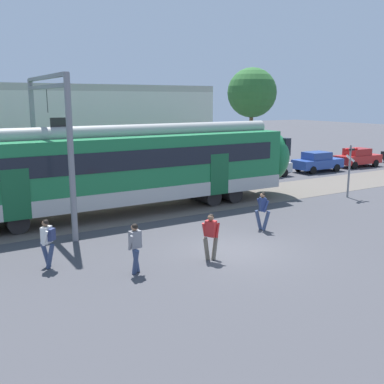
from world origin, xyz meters
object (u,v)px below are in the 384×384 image
at_px(pedestrian_red, 211,233).
at_px(parked_car_red, 358,157).
at_px(pedestrian_grey, 135,245).
at_px(parked_car_blue, 318,162).
at_px(pedestrian_navy, 263,208).
at_px(parked_car_silver, 264,166).
at_px(pedestrian_white, 47,239).
at_px(crossing_signal, 350,163).

xyz_separation_m(pedestrian_red, parked_car_red, (22.70, 12.26, -0.18)).
height_order(pedestrian_grey, parked_car_red, pedestrian_grey).
bearing_deg(pedestrian_grey, pedestrian_red, -4.81).
xyz_separation_m(pedestrian_grey, parked_car_blue, (20.62, 11.88, -0.18)).
xyz_separation_m(pedestrian_navy, parked_car_silver, (8.85, 10.50, -0.18)).
height_order(pedestrian_white, parked_car_blue, pedestrian_white).
relative_size(pedestrian_white, pedestrian_grey, 1.00).
distance_m(pedestrian_white, parked_car_silver, 20.54).
bearing_deg(parked_car_blue, pedestrian_red, -145.87).
xyz_separation_m(pedestrian_grey, parked_car_silver, (15.51, 12.19, -0.18)).
relative_size(pedestrian_red, parked_car_blue, 0.41).
relative_size(pedestrian_navy, parked_car_red, 0.41).
height_order(pedestrian_white, parked_car_silver, pedestrian_white).
bearing_deg(pedestrian_navy, pedestrian_white, 178.43).
distance_m(pedestrian_white, parked_car_red, 29.51).
bearing_deg(pedestrian_grey, pedestrian_white, 139.78).
height_order(pedestrian_grey, parked_car_blue, pedestrian_grey).
height_order(parked_car_blue, crossing_signal, crossing_signal).
bearing_deg(pedestrian_white, pedestrian_navy, -1.57).
xyz_separation_m(pedestrian_red, parked_car_blue, (17.87, 12.11, -0.18)).
height_order(pedestrian_navy, crossing_signal, crossing_signal).
xyz_separation_m(pedestrian_white, parked_car_silver, (17.80, 10.25, -0.21)).
height_order(pedestrian_white, pedestrian_red, same).
relative_size(pedestrian_red, parked_car_red, 0.41).
height_order(parked_car_red, crossing_signal, crossing_signal).
bearing_deg(parked_car_red, pedestrian_white, -160.01).
distance_m(pedestrian_grey, parked_car_silver, 19.73).
relative_size(pedestrian_white, pedestrian_red, 1.00).
height_order(pedestrian_navy, parked_car_red, pedestrian_navy).
bearing_deg(pedestrian_white, parked_car_silver, 29.94).
bearing_deg(crossing_signal, pedestrian_white, -172.34).
bearing_deg(pedestrian_grey, pedestrian_navy, 14.28).
xyz_separation_m(pedestrian_grey, crossing_signal, (15.12, 4.28, 1.05)).
relative_size(pedestrian_navy, crossing_signal, 0.56).
xyz_separation_m(parked_car_silver, parked_car_blue, (5.11, -0.31, 0.00)).
bearing_deg(pedestrian_navy, parked_car_silver, 49.87).
bearing_deg(pedestrian_navy, pedestrian_grey, -165.72).
height_order(pedestrian_grey, crossing_signal, crossing_signal).
bearing_deg(pedestrian_navy, parked_car_red, 28.82).
bearing_deg(parked_car_silver, pedestrian_white, -150.06).
bearing_deg(pedestrian_grey, parked_car_silver, 38.17).
xyz_separation_m(parked_car_blue, parked_car_red, (4.83, 0.15, 0.00)).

